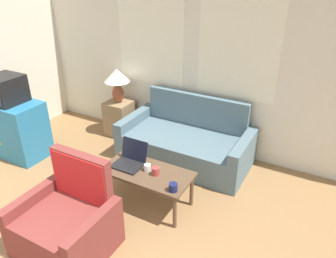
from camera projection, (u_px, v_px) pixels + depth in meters
wall_back at (197, 62)px, 4.64m from camera, size 6.34×0.06×2.60m
couch at (187, 142)px, 4.71m from camera, size 1.82×0.91×0.89m
armchair at (69, 223)px, 3.23m from camera, size 0.88×0.74×0.94m
tv_dresser at (15, 128)px, 4.76m from camera, size 0.91×0.54×0.83m
television at (5, 89)px, 4.49m from camera, size 0.44×0.44×0.38m
side_table at (120, 118)px, 5.38m from camera, size 0.40×0.40×0.57m
table_lamp at (117, 80)px, 5.08m from camera, size 0.40×0.40×0.54m
coffee_table at (147, 175)px, 3.76m from camera, size 1.04×0.52×0.45m
laptop at (130, 160)px, 3.84m from camera, size 0.34×0.33×0.27m
cup_navy at (156, 171)px, 3.65m from camera, size 0.08×0.08×0.09m
cup_yellow at (147, 168)px, 3.73m from camera, size 0.08×0.08×0.08m
cup_white at (173, 187)px, 3.40m from camera, size 0.09×0.09×0.09m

